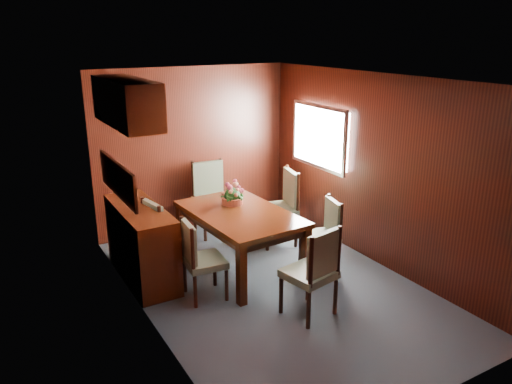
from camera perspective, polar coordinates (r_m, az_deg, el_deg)
ground at (r=5.99m, az=2.07°, el=-10.70°), size 4.50×4.50×0.00m
room_shell at (r=5.62m, az=-0.46°, el=5.22°), size 3.06×4.52×2.41m
sideboard at (r=6.15m, az=-12.94°, el=-5.70°), size 0.48×1.40×0.90m
dining_table at (r=6.13m, az=-1.87°, el=-3.19°), size 1.11×1.69×0.77m
chair_left_near at (r=5.56m, az=-6.60°, el=-7.25°), size 0.46×0.48×0.93m
chair_left_far at (r=6.15m, az=-10.70°, el=-4.63°), size 0.51×0.53×0.97m
chair_right_near at (r=6.27m, az=7.87°, el=-4.38°), size 0.51×0.52×0.91m
chair_right_far at (r=6.95m, az=3.06°, el=-1.21°), size 0.59×0.60×1.06m
chair_head at (r=5.19m, az=6.74°, el=-8.63°), size 0.56×0.54×1.01m
chair_foot at (r=7.34m, az=-5.15°, el=-0.16°), size 0.54×0.52×1.07m
flower_centerpiece at (r=6.33m, az=-2.73°, el=-0.13°), size 0.30×0.30×0.30m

